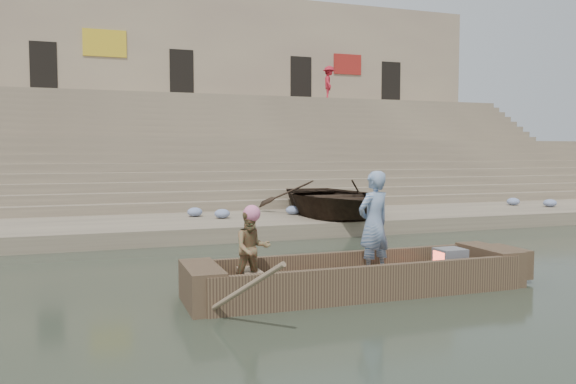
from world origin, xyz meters
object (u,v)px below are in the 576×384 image
main_rowboat (358,286)px  beached_rowboat (332,198)px  pedestrian (329,83)px  television (450,260)px  standing_man (374,224)px  rowing_man (252,249)px

main_rowboat → beached_rowboat: beached_rowboat is taller
main_rowboat → pedestrian: pedestrian is taller
television → pedestrian: size_ratio=0.24×
pedestrian → standing_man: bearing=-179.5°
beached_rowboat → television: bearing=-93.3°
main_rowboat → rowing_man: (-1.78, 0.00, 0.70)m
beached_rowboat → standing_man: bearing=-104.3°
main_rowboat → rowing_man: bearing=180.0°
standing_man → beached_rowboat: bearing=-125.8°
main_rowboat → standing_man: 1.04m
standing_man → pedestrian: (8.33, 21.34, 5.07)m
main_rowboat → pedestrian: size_ratio=2.61×
standing_man → rowing_man: standing_man is taller
main_rowboat → television: television is taller
rowing_man → television: rowing_man is taller
standing_man → pedestrian: size_ratio=0.91×
beached_rowboat → pedestrian: pedestrian is taller
rowing_man → pedestrian: bearing=64.3°
main_rowboat → rowing_man: rowing_man is taller
standing_man → beached_rowboat: 7.35m
television → beached_rowboat: bearing=83.0°
main_rowboat → beached_rowboat: bearing=69.9°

